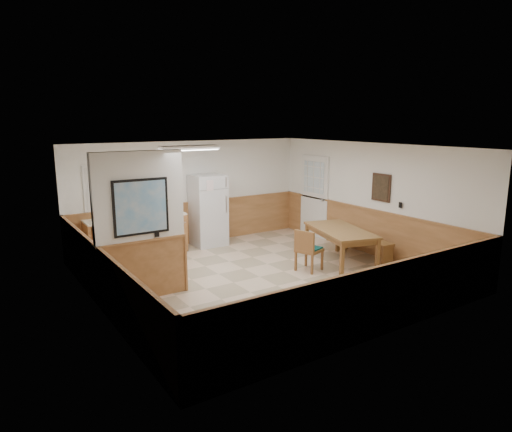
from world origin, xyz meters
TOP-DOWN VIEW (x-y plane):
  - ground at (0.00, 0.00)m, footprint 6.00×6.00m
  - ceiling at (0.00, 0.00)m, footprint 6.00×6.00m
  - back_wall at (0.00, 3.00)m, footprint 6.00×0.02m
  - right_wall at (3.00, 0.00)m, footprint 0.02×6.00m
  - left_wall at (-3.00, 0.00)m, footprint 0.02×6.00m
  - wainscot_back at (0.00, 2.98)m, footprint 6.00×0.04m
  - wainscot_right at (2.98, 0.00)m, footprint 0.04×6.00m
  - wainscot_left at (-2.98, 0.00)m, footprint 0.04×6.00m
  - partition_wall at (-2.25, 0.19)m, footprint 1.50×0.20m
  - kitchen_counter at (-1.21, 2.68)m, footprint 2.20×0.61m
  - exterior_door at (2.96, 1.90)m, footprint 0.07×1.02m
  - kitchen_window at (-2.10, 2.98)m, footprint 0.80×0.04m
  - wall_painting at (2.97, -0.30)m, footprint 0.04×0.50m
  - fluorescent_fixture at (-0.80, 1.30)m, footprint 1.20×0.30m
  - refrigerator at (0.26, 2.63)m, footprint 0.77×0.73m
  - dining_table at (1.89, -0.22)m, footprint 1.35×1.97m
  - dining_bench at (2.67, -0.16)m, footprint 0.39×1.50m
  - dining_chair at (0.98, -0.24)m, footprint 0.72×0.59m
  - fire_extinguisher at (-0.69, 2.64)m, footprint 0.11×0.11m
  - soap_bottle at (-2.21, 2.72)m, footprint 0.07×0.07m

SIDE VIEW (x-z plane):
  - ground at x=0.00m, z-range 0.00..0.00m
  - dining_bench at x=2.67m, z-range 0.12..0.57m
  - kitchen_counter at x=-1.21m, z-range -0.04..0.96m
  - dining_chair at x=0.98m, z-range 0.07..0.92m
  - wainscot_back at x=0.00m, z-range 0.00..1.00m
  - wainscot_right at x=2.98m, z-range 0.00..1.00m
  - wainscot_left at x=-2.98m, z-range 0.00..1.00m
  - dining_table at x=1.89m, z-range 0.28..1.03m
  - refrigerator at x=0.26m, z-range 0.00..1.71m
  - soap_bottle at x=-2.21m, z-range 0.90..1.12m
  - exterior_door at x=2.96m, z-range -0.02..2.13m
  - fire_extinguisher at x=-0.69m, z-range 0.88..1.27m
  - partition_wall at x=-2.25m, z-range -0.02..2.48m
  - back_wall at x=0.00m, z-range 0.00..2.50m
  - right_wall at x=3.00m, z-range 0.00..2.50m
  - left_wall at x=-3.00m, z-range 0.00..2.50m
  - kitchen_window at x=-2.10m, z-range 1.05..2.05m
  - wall_painting at x=2.97m, z-range 1.25..1.85m
  - fluorescent_fixture at x=-0.80m, z-range 2.40..2.49m
  - ceiling at x=0.00m, z-range 2.49..2.51m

